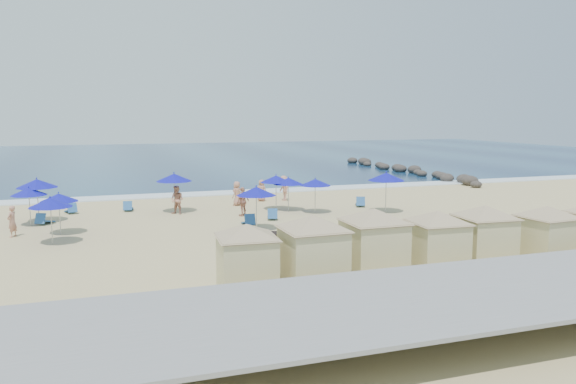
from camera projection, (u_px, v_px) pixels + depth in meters
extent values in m
plane|color=tan|center=(252.00, 233.00, 29.97)|extent=(160.00, 160.00, 0.00)
cube|color=#0D264A|center=(153.00, 158.00, 81.54)|extent=(160.00, 80.00, 0.06)
cube|color=white|center=(201.00, 194.00, 44.50)|extent=(160.00, 2.50, 0.08)
cube|color=gray|center=(359.00, 298.00, 17.71)|extent=(160.00, 2.20, 1.10)
cube|color=gray|center=(409.00, 311.00, 14.81)|extent=(160.00, 4.00, 0.12)
ellipsoid|color=#2A2523|center=(476.00, 184.00, 48.65)|extent=(1.00, 1.00, 0.65)
ellipsoid|color=#2A2523|center=(470.00, 181.00, 50.20)|extent=(1.48, 1.48, 0.96)
ellipsoid|color=#2A2523|center=(464.00, 179.00, 51.76)|extent=(1.40, 1.40, 0.91)
ellipsoid|color=#2A2523|center=(447.00, 178.00, 52.90)|extent=(1.32, 1.32, 0.86)
ellipsoid|color=#2A2523|center=(442.00, 176.00, 54.46)|extent=(1.24, 1.24, 0.81)
ellipsoid|color=#2A2523|center=(437.00, 175.00, 56.02)|extent=(1.16, 1.16, 0.75)
ellipsoid|color=#2A2523|center=(422.00, 174.00, 57.17)|extent=(1.08, 1.08, 0.70)
ellipsoid|color=#2A2523|center=(418.00, 172.00, 58.73)|extent=(1.00, 1.00, 0.65)
ellipsoid|color=#2A2523|center=(414.00, 170.00, 60.27)|extent=(1.48, 1.48, 0.96)
ellipsoid|color=#2A2523|center=(400.00, 169.00, 61.41)|extent=(1.40, 1.40, 0.91)
ellipsoid|color=#2A2523|center=(397.00, 168.00, 62.98)|extent=(1.32, 1.32, 0.86)
ellipsoid|color=#2A2523|center=(384.00, 167.00, 64.12)|extent=(1.24, 1.24, 0.81)
ellipsoid|color=#2A2523|center=(382.00, 166.00, 65.68)|extent=(1.16, 1.16, 0.75)
ellipsoid|color=#2A2523|center=(379.00, 165.00, 67.24)|extent=(1.08, 1.08, 0.70)
ellipsoid|color=#2A2523|center=(367.00, 164.00, 68.38)|extent=(1.00, 1.00, 0.65)
ellipsoid|color=#2A2523|center=(365.00, 162.00, 69.93)|extent=(1.48, 1.48, 0.96)
ellipsoid|color=#2A2523|center=(363.00, 161.00, 71.49)|extent=(1.40, 1.40, 0.91)
ellipsoid|color=#2A2523|center=(352.00, 161.00, 72.63)|extent=(1.32, 1.32, 0.86)
cube|color=black|center=(273.00, 241.00, 26.46)|extent=(1.03, 1.03, 0.78)
cube|color=beige|center=(247.00, 264.00, 20.13)|extent=(2.08, 2.08, 1.96)
cube|color=tan|center=(247.00, 237.00, 19.99)|extent=(2.19, 2.19, 0.08)
pyramid|color=tan|center=(247.00, 224.00, 19.93)|extent=(4.28, 4.28, 0.49)
cube|color=beige|center=(313.00, 257.00, 20.76)|extent=(2.15, 2.15, 2.12)
cube|color=tan|center=(313.00, 229.00, 20.61)|extent=(2.26, 2.26, 0.08)
pyramid|color=tan|center=(313.00, 215.00, 20.54)|extent=(4.65, 4.65, 0.53)
cube|color=beige|center=(374.00, 248.00, 22.13)|extent=(2.14, 2.14, 2.13)
cube|color=tan|center=(374.00, 222.00, 21.98)|extent=(2.25, 2.25, 0.09)
pyramid|color=tan|center=(374.00, 208.00, 21.91)|extent=(4.67, 4.67, 0.53)
cube|color=beige|center=(437.00, 246.00, 22.78)|extent=(2.08, 2.08, 1.97)
cube|color=tan|center=(438.00, 223.00, 22.64)|extent=(2.18, 2.18, 0.08)
pyramid|color=tan|center=(438.00, 211.00, 22.57)|extent=(4.32, 4.32, 0.49)
cube|color=beige|center=(484.00, 241.00, 23.72)|extent=(2.15, 2.15, 2.02)
cube|color=tan|center=(485.00, 217.00, 23.58)|extent=(2.26, 2.26, 0.08)
pyramid|color=tan|center=(486.00, 205.00, 23.51)|extent=(4.42, 4.42, 0.51)
cube|color=beige|center=(546.00, 239.00, 24.13)|extent=(2.13, 2.13, 1.95)
cube|color=tan|center=(547.00, 217.00, 24.00)|extent=(2.24, 2.24, 0.08)
pyramid|color=tan|center=(548.00, 206.00, 23.93)|extent=(4.25, 4.25, 0.49)
cylinder|color=#A5A8AD|center=(38.00, 205.00, 32.86)|extent=(0.06, 0.06, 2.12)
cone|color=#0F10A2|center=(37.00, 183.00, 32.69)|extent=(2.34, 2.34, 0.50)
sphere|color=#0F10A2|center=(37.00, 178.00, 32.65)|extent=(0.09, 0.09, 0.09)
cylinder|color=#A5A8AD|center=(60.00, 218.00, 29.60)|extent=(0.05, 0.05, 1.81)
cone|color=#0F10A2|center=(59.00, 198.00, 29.45)|extent=(2.00, 2.00, 0.43)
sphere|color=#0F10A2|center=(58.00, 193.00, 29.42)|extent=(0.08, 0.08, 0.08)
cylinder|color=#A5A8AD|center=(30.00, 210.00, 31.90)|extent=(0.05, 0.05, 1.80)
cone|color=#0F10A2|center=(29.00, 192.00, 31.75)|extent=(1.99, 1.99, 0.43)
sphere|color=#0F10A2|center=(28.00, 187.00, 31.71)|extent=(0.08, 0.08, 0.08)
cylinder|color=#A5A8AD|center=(52.00, 225.00, 27.35)|extent=(0.05, 0.05, 1.89)
cone|color=#0F10A2|center=(50.00, 203.00, 27.19)|extent=(2.09, 2.09, 0.45)
sphere|color=#0F10A2|center=(50.00, 197.00, 27.15)|extent=(0.08, 0.08, 0.08)
cylinder|color=#A5A8AD|center=(175.00, 196.00, 36.23)|extent=(0.05, 0.05, 2.09)
cone|color=#0F10A2|center=(174.00, 177.00, 36.06)|extent=(2.31, 2.31, 0.49)
sphere|color=#0F10A2|center=(174.00, 173.00, 36.02)|extent=(0.09, 0.09, 0.09)
cylinder|color=#A5A8AD|center=(256.00, 212.00, 30.66)|extent=(0.05, 0.05, 1.98)
cone|color=#0F10A2|center=(256.00, 191.00, 30.50)|extent=(2.19, 2.19, 0.47)
sphere|color=#0F10A2|center=(256.00, 186.00, 30.46)|extent=(0.08, 0.08, 0.08)
cylinder|color=#A5A8AD|center=(276.00, 196.00, 37.17)|extent=(0.05, 0.05, 1.91)
cone|color=#0F10A2|center=(276.00, 179.00, 37.01)|extent=(2.11, 2.11, 0.45)
sphere|color=#0F10A2|center=(276.00, 175.00, 36.97)|extent=(0.08, 0.08, 0.08)
cylinder|color=#A5A8AD|center=(288.00, 197.00, 36.84)|extent=(0.05, 0.05, 1.82)
cone|color=#0F10A2|center=(288.00, 181.00, 36.69)|extent=(2.01, 2.01, 0.43)
sphere|color=#0F10A2|center=(288.00, 177.00, 36.65)|extent=(0.08, 0.08, 0.08)
cylinder|color=#A5A8AD|center=(315.00, 199.00, 36.01)|extent=(0.05, 0.05, 1.83)
cone|color=#0F10A2|center=(315.00, 182.00, 35.86)|extent=(2.03, 2.03, 0.43)
sphere|color=#0F10A2|center=(315.00, 178.00, 35.83)|extent=(0.08, 0.08, 0.08)
cylinder|color=#A5A8AD|center=(386.00, 196.00, 36.16)|extent=(0.06, 0.06, 2.15)
cone|color=#0F10A2|center=(386.00, 177.00, 35.99)|extent=(2.37, 2.37, 0.51)
sphere|color=#0F10A2|center=(386.00, 172.00, 35.94)|extent=(0.09, 0.09, 0.09)
cube|color=#295B97|center=(45.00, 221.00, 32.55)|extent=(1.04, 1.37, 0.34)
cube|color=#295B97|center=(40.00, 218.00, 32.00)|extent=(0.67, 0.55, 0.60)
cube|color=#295B97|center=(71.00, 210.00, 36.15)|extent=(0.87, 1.34, 0.34)
cube|color=#295B97|center=(72.00, 208.00, 35.68)|extent=(0.64, 0.47, 0.60)
cube|color=#295B97|center=(128.00, 208.00, 37.06)|extent=(0.73, 1.28, 0.33)
cube|color=#295B97|center=(128.00, 206.00, 36.53)|extent=(0.61, 0.41, 0.59)
cube|color=#295B97|center=(248.00, 222.00, 32.16)|extent=(0.68, 1.31, 0.35)
cube|color=#295B97|center=(250.00, 219.00, 31.62)|extent=(0.62, 0.39, 0.62)
cube|color=#295B97|center=(272.00, 216.00, 34.07)|extent=(0.90, 1.36, 0.34)
cube|color=#295B97|center=(273.00, 214.00, 33.52)|extent=(0.66, 0.49, 0.60)
cube|color=#295B97|center=(360.00, 204.00, 38.86)|extent=(1.04, 1.40, 0.35)
cube|color=#295B97|center=(361.00, 201.00, 38.30)|extent=(0.68, 0.55, 0.61)
imported|color=tan|center=(12.00, 221.00, 29.00)|extent=(0.63, 0.71, 1.64)
imported|color=tan|center=(177.00, 200.00, 35.60)|extent=(1.12, 1.11, 1.83)
imported|color=tan|center=(243.00, 202.00, 34.97)|extent=(1.12, 1.00, 1.82)
imported|color=tan|center=(284.00, 188.00, 41.34)|extent=(0.82, 1.26, 1.83)
imported|color=tan|center=(237.00, 193.00, 39.03)|extent=(0.98, 0.95, 1.69)
imported|color=tan|center=(261.00, 190.00, 41.02)|extent=(0.92, 0.87, 1.59)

